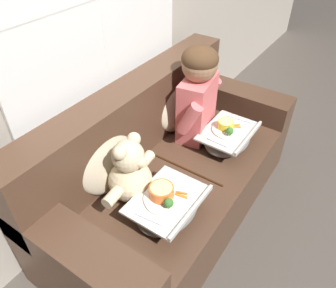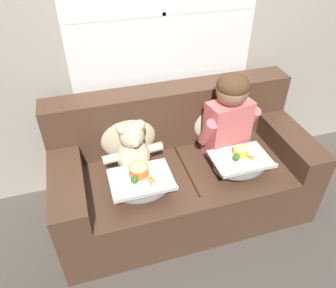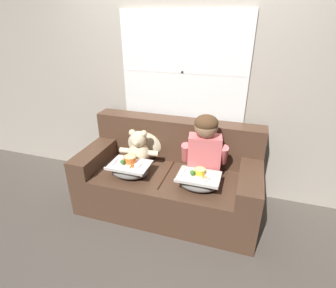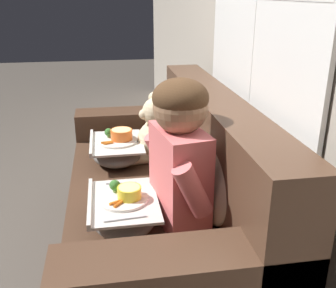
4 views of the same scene
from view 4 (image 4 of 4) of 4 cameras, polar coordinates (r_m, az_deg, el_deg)
The scene contains 9 objects.
ground_plane at distance 2.34m, azimuth -1.94°, elevation -15.87°, with size 14.00×14.00×0.00m, color #4C443D.
wall_back_with_window at distance 2.01m, azimuth 13.91°, elevation 17.62°, with size 8.00×0.08×2.60m.
couch at distance 2.16m, azimuth -0.35°, elevation -8.60°, with size 1.87×0.88×0.92m.
throw_pillow_behind_child at distance 1.74m, azimuth 7.44°, elevation -4.78°, with size 0.43×0.21×0.44m.
throw_pillow_behind_teddy at distance 2.38m, azimuth 2.64°, elevation 2.62°, with size 0.43×0.21×0.45m.
child_figure at distance 1.64m, azimuth 1.69°, elevation -0.48°, with size 0.48×0.25×0.65m.
teddy_bear at distance 2.36m, azimuth -1.72°, elevation 1.70°, with size 0.44×0.31×0.41m.
lap_tray_child at distance 1.74m, azimuth -6.46°, elevation -9.64°, with size 0.40×0.30×0.20m.
lap_tray_teddy at distance 2.38m, azimuth -7.42°, elevation -0.81°, with size 0.41×0.31×0.20m.
Camera 4 is at (1.85, -0.23, 1.41)m, focal length 42.00 mm.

